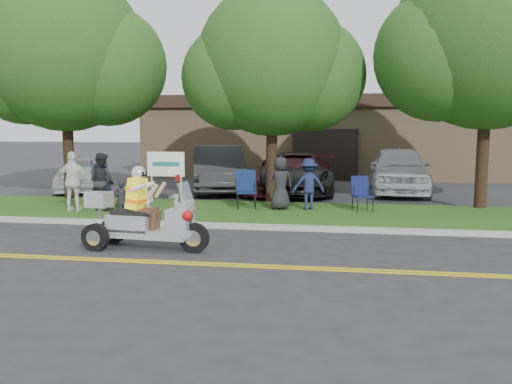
# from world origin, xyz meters

# --- Properties ---
(ground) EXTENTS (120.00, 120.00, 0.00)m
(ground) POSITION_xyz_m (0.00, 0.00, 0.00)
(ground) COLOR #28282B
(ground) RESTS_ON ground
(centerline_near) EXTENTS (60.00, 0.10, 0.01)m
(centerline_near) POSITION_xyz_m (0.00, -0.58, 0.01)
(centerline_near) COLOR gold
(centerline_near) RESTS_ON ground
(centerline_far) EXTENTS (60.00, 0.10, 0.01)m
(centerline_far) POSITION_xyz_m (0.00, -0.42, 0.01)
(centerline_far) COLOR gold
(centerline_far) RESTS_ON ground
(curb) EXTENTS (60.00, 0.25, 0.12)m
(curb) POSITION_xyz_m (0.00, 3.05, 0.06)
(curb) COLOR #A8A89E
(curb) RESTS_ON ground
(grass_verge) EXTENTS (60.00, 4.00, 0.10)m
(grass_verge) POSITION_xyz_m (0.00, 5.20, 0.06)
(grass_verge) COLOR #2A5215
(grass_verge) RESTS_ON ground
(commercial_building) EXTENTS (18.00, 8.20, 4.00)m
(commercial_building) POSITION_xyz_m (2.00, 18.98, 2.01)
(commercial_building) COLOR #9E7F5B
(commercial_building) RESTS_ON ground
(tree_left) EXTENTS (6.62, 5.40, 7.78)m
(tree_left) POSITION_xyz_m (-6.44, 7.03, 4.85)
(tree_left) COLOR #332114
(tree_left) RESTS_ON ground
(tree_mid) EXTENTS (5.88, 4.80, 7.05)m
(tree_mid) POSITION_xyz_m (0.55, 7.23, 4.43)
(tree_mid) COLOR #332114
(tree_mid) RESTS_ON ground
(tree_right) EXTENTS (6.86, 5.60, 8.07)m
(tree_right) POSITION_xyz_m (7.06, 7.03, 5.03)
(tree_right) COLOR #332114
(tree_right) RESTS_ON ground
(business_sign) EXTENTS (1.25, 0.06, 1.75)m
(business_sign) POSITION_xyz_m (-2.90, 6.60, 1.26)
(business_sign) COLOR silver
(business_sign) RESTS_ON ground
(trike_scooter) EXTENTS (2.75, 0.96, 1.80)m
(trike_scooter) POSITION_xyz_m (-1.43, 0.49, 0.63)
(trike_scooter) COLOR black
(trike_scooter) RESTS_ON ground
(lawn_chair_a) EXTENTS (0.73, 0.75, 1.15)m
(lawn_chair_a) POSITION_xyz_m (-0.10, 5.80, 0.75)
(lawn_chair_a) COLOR black
(lawn_chair_a) RESTS_ON grass_verge
(lawn_chair_b) EXTENTS (0.69, 0.71, 1.02)m
(lawn_chair_b) POSITION_xyz_m (3.36, 5.80, 0.68)
(lawn_chair_b) COLOR black
(lawn_chair_b) RESTS_ON grass_verge
(spectator_adult_left) EXTENTS (0.69, 0.52, 1.71)m
(spectator_adult_left) POSITION_xyz_m (-4.42, 5.00, 0.96)
(spectator_adult_left) COLOR #182444
(spectator_adult_left) RESTS_ON grass_verge
(spectator_adult_mid) EXTENTS (1.02, 0.92, 1.70)m
(spectator_adult_mid) POSITION_xyz_m (-4.27, 4.74, 0.96)
(spectator_adult_mid) COLOR black
(spectator_adult_mid) RESTS_ON grass_verge
(spectator_adult_right) EXTENTS (1.07, 0.54, 1.76)m
(spectator_adult_right) POSITION_xyz_m (-4.99, 4.36, 0.98)
(spectator_adult_right) COLOR white
(spectator_adult_right) RESTS_ON grass_verge
(spectator_chair_a) EXTENTS (1.11, 0.83, 1.54)m
(spectator_chair_a) POSITION_xyz_m (1.80, 5.79, 0.87)
(spectator_chair_a) COLOR #181F45
(spectator_chair_a) RESTS_ON grass_verge
(spectator_chair_b) EXTENTS (0.91, 0.75, 1.60)m
(spectator_chair_b) POSITION_xyz_m (0.96, 5.64, 0.90)
(spectator_chair_b) COLOR black
(spectator_chair_b) RESTS_ON grass_verge
(child_left) EXTENTS (0.46, 0.41, 1.05)m
(child_left) POSITION_xyz_m (-3.12, 3.40, 0.63)
(child_left) COLOR black
(child_left) RESTS_ON grass_verge
(child_right) EXTENTS (0.58, 0.49, 1.05)m
(child_right) POSITION_xyz_m (-2.47, 3.47, 0.63)
(child_right) COLOR white
(child_right) RESTS_ON grass_verge
(parked_car_far_left) EXTENTS (3.14, 4.36, 1.38)m
(parked_car_far_left) POSITION_xyz_m (-7.53, 9.51, 0.69)
(parked_car_far_left) COLOR silver
(parked_car_far_left) RESTS_ON ground
(parked_car_left) EXTENTS (3.19, 5.71, 1.78)m
(parked_car_left) POSITION_xyz_m (-2.00, 10.33, 0.89)
(parked_car_left) COLOR #2B2A2D
(parked_car_left) RESTS_ON ground
(parked_car_mid) EXTENTS (3.29, 5.91, 1.56)m
(parked_car_mid) POSITION_xyz_m (1.00, 10.22, 0.78)
(parked_car_mid) COLOR black
(parked_car_mid) RESTS_ON ground
(parked_car_right) EXTENTS (3.60, 5.28, 1.42)m
(parked_car_right) POSITION_xyz_m (0.80, 10.13, 0.71)
(parked_car_right) COLOR #501219
(parked_car_right) RESTS_ON ground
(parked_car_far_right) EXTENTS (2.30, 5.33, 1.79)m
(parked_car_far_right) POSITION_xyz_m (4.93, 10.95, 0.90)
(parked_car_far_right) COLOR silver
(parked_car_far_right) RESTS_ON ground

